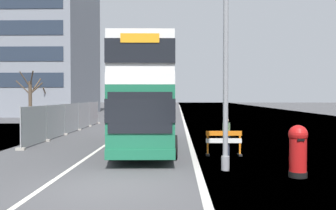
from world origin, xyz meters
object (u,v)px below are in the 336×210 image
(roadworks_barrier, at_px, (224,141))
(car_receding_mid, at_px, (167,108))
(pedestrian_at_kerb, at_px, (226,136))
(car_receding_far, at_px, (161,107))
(double_decker_bus, at_px, (147,95))
(red_pillar_postbox, at_px, (298,149))
(car_oncoming_near, at_px, (130,111))
(lamppost_foreground, at_px, (226,59))

(roadworks_barrier, xyz_separation_m, car_receding_mid, (-3.36, 31.17, 0.38))
(car_receding_mid, xyz_separation_m, pedestrian_at_kerb, (3.48, -31.01, -0.22))
(car_receding_mid, relative_size, pedestrian_at_kerb, 2.48)
(roadworks_barrier, bearing_deg, car_receding_mid, 96.15)
(pedestrian_at_kerb, bearing_deg, car_receding_far, 96.66)
(pedestrian_at_kerb, bearing_deg, double_decker_bus, 149.74)
(double_decker_bus, height_order, pedestrian_at_kerb, double_decker_bus)
(red_pillar_postbox, distance_m, pedestrian_at_kerb, 4.66)
(car_oncoming_near, bearing_deg, double_decker_bus, -80.23)
(red_pillar_postbox, height_order, car_receding_mid, car_receding_mid)
(double_decker_bus, bearing_deg, lamppost_foreground, -59.87)
(roadworks_barrier, relative_size, pedestrian_at_kerb, 0.95)
(roadworks_barrier, relative_size, car_receding_far, 0.36)
(car_oncoming_near, xyz_separation_m, pedestrian_at_kerb, (6.97, -21.43, -0.26))
(lamppost_foreground, height_order, pedestrian_at_kerb, lamppost_foreground)
(lamppost_foreground, xyz_separation_m, pedestrian_at_kerb, (0.48, 3.33, -3.05))
(car_receding_mid, height_order, pedestrian_at_kerb, car_receding_mid)
(lamppost_foreground, bearing_deg, roadworks_barrier, 83.69)
(double_decker_bus, xyz_separation_m, car_receding_mid, (0.16, 28.89, -1.59))
(double_decker_bus, relative_size, pedestrian_at_kerb, 6.79)
(car_oncoming_near, distance_m, car_receding_far, 17.70)
(double_decker_bus, xyz_separation_m, car_receding_far, (-0.91, 36.84, -1.66))
(lamppost_foreground, relative_size, pedestrian_at_kerb, 5.03)
(car_receding_far, bearing_deg, double_decker_bus, -88.59)
(roadworks_barrier, bearing_deg, lamppost_foreground, -96.31)
(red_pillar_postbox, distance_m, car_oncoming_near, 27.19)
(red_pillar_postbox, relative_size, car_receding_far, 0.39)
(car_receding_far, height_order, pedestrian_at_kerb, car_receding_far)
(double_decker_bus, bearing_deg, red_pillar_postbox, -50.47)
(lamppost_foreground, bearing_deg, car_receding_far, 95.50)
(red_pillar_postbox, bearing_deg, car_receding_mid, 98.33)
(car_oncoming_near, bearing_deg, roadworks_barrier, -72.41)
(red_pillar_postbox, height_order, roadworks_barrier, red_pillar_postbox)
(double_decker_bus, xyz_separation_m, lamppost_foreground, (3.17, -5.46, 1.24))
(roadworks_barrier, distance_m, car_receding_mid, 31.35)
(red_pillar_postbox, relative_size, pedestrian_at_kerb, 1.02)
(car_receding_far, bearing_deg, red_pillar_postbox, -81.80)
(lamppost_foreground, height_order, car_receding_mid, lamppost_foreground)
(car_oncoming_near, distance_m, car_receding_mid, 10.19)
(red_pillar_postbox, bearing_deg, lamppost_foreground, 155.10)
(car_oncoming_near, bearing_deg, pedestrian_at_kerb, -71.99)
(pedestrian_at_kerb, bearing_deg, lamppost_foreground, -98.15)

